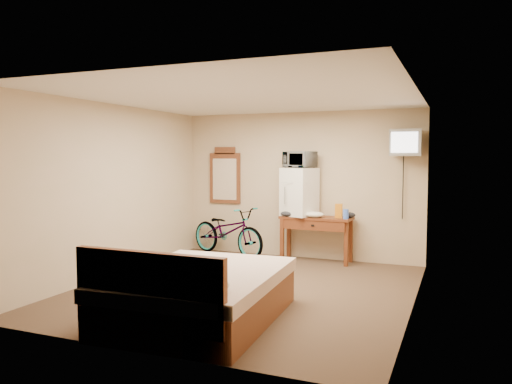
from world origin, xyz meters
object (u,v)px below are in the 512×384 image
(microwave, at_px, (300,160))
(bicycle, at_px, (228,231))
(mini_fridge, at_px, (299,192))
(blue_cup, at_px, (346,214))
(bed, at_px, (197,294))
(wall_mirror, at_px, (225,176))
(crt_television, at_px, (406,143))
(desk, at_px, (316,225))

(microwave, xyz_separation_m, bicycle, (-1.28, -0.11, -1.26))
(mini_fridge, bearing_deg, bicycle, -175.21)
(blue_cup, height_order, bicycle, blue_cup)
(bicycle, distance_m, bed, 3.55)
(mini_fridge, xyz_separation_m, bed, (-0.05, -3.43, -0.86))
(wall_mirror, height_order, bed, wall_mirror)
(blue_cup, bearing_deg, bicycle, 179.68)
(blue_cup, distance_m, bed, 3.46)
(blue_cup, relative_size, wall_mirror, 0.15)
(bicycle, relative_size, bed, 0.76)
(microwave, height_order, crt_television, crt_television)
(desk, relative_size, crt_television, 2.05)
(mini_fridge, height_order, wall_mirror, wall_mirror)
(wall_mirror, height_order, bicycle, wall_mirror)
(mini_fridge, bearing_deg, wall_mirror, 171.74)
(desk, height_order, blue_cup, blue_cup)
(blue_cup, bearing_deg, desk, 172.55)
(crt_television, bearing_deg, wall_mirror, 175.50)
(blue_cup, bearing_deg, microwave, 171.66)
(desk, relative_size, mini_fridge, 1.48)
(desk, bearing_deg, blue_cup, -7.45)
(bicycle, height_order, bed, bed)
(blue_cup, bearing_deg, mini_fridge, 171.68)
(crt_television, distance_m, bicycle, 3.35)
(microwave, xyz_separation_m, blue_cup, (0.81, -0.12, -0.86))
(crt_television, xyz_separation_m, bicycle, (-2.98, -0.07, -1.52))
(wall_mirror, xyz_separation_m, bed, (1.44, -3.64, -1.10))
(microwave, height_order, wall_mirror, wall_mirror)
(wall_mirror, bearing_deg, bicycle, -57.34)
(blue_cup, xyz_separation_m, bicycle, (-2.09, 0.01, -0.39))
(desk, height_order, mini_fridge, mini_fridge)
(bed, bearing_deg, bicycle, 110.35)
(mini_fridge, bearing_deg, crt_television, -1.18)
(microwave, relative_size, wall_mirror, 0.48)
(desk, relative_size, bed, 0.55)
(wall_mirror, distance_m, bed, 4.07)
(desk, height_order, bicycle, bicycle)
(bicycle, bearing_deg, desk, -68.74)
(crt_television, distance_m, wall_mirror, 3.25)
(microwave, relative_size, crt_television, 0.85)
(microwave, relative_size, bicycle, 0.30)
(microwave, xyz_separation_m, wall_mirror, (-1.49, 0.22, -0.30))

